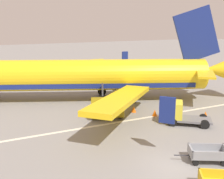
# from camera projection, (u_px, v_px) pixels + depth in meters

# --- Properties ---
(ground_plane) EXTENTS (220.00, 220.00, 0.00)m
(ground_plane) POSITION_uv_depth(u_px,v_px,m) (174.00, 167.00, 18.35)
(ground_plane) COLOR gray
(apron_stripe) EXTENTS (120.00, 0.36, 0.01)m
(apron_stripe) POSITION_uv_depth(u_px,v_px,m) (115.00, 123.00, 26.35)
(apron_stripe) COLOR silver
(apron_stripe) RESTS_ON ground
(airplane) EXTENTS (36.13, 29.46, 11.34)m
(airplane) POSITION_uv_depth(u_px,v_px,m) (90.00, 76.00, 33.32)
(airplane) COLOR yellow
(airplane) RESTS_ON ground
(baggage_cart_second_in_row) EXTENTS (3.49, 2.40, 1.07)m
(baggage_cart_second_in_row) POSITION_uv_depth(u_px,v_px,m) (208.00, 154.00, 18.90)
(baggage_cart_second_in_row) COLOR gray
(baggage_cart_second_in_row) RESTS_ON ground
(service_truck_beside_carts) EXTENTS (4.63, 4.17, 2.10)m
(service_truck_beside_carts) POSITION_uv_depth(u_px,v_px,m) (178.00, 112.00, 25.97)
(service_truck_beside_carts) COLOR slate
(service_truck_beside_carts) RESTS_ON ground
(traffic_cone_near_plane) EXTENTS (0.54, 0.54, 0.70)m
(traffic_cone_near_plane) POSITION_uv_depth(u_px,v_px,m) (205.00, 115.00, 27.56)
(traffic_cone_near_plane) COLOR orange
(traffic_cone_near_plane) RESTS_ON ground
(traffic_cone_mid_apron) EXTENTS (0.52, 0.52, 0.68)m
(traffic_cone_mid_apron) POSITION_uv_depth(u_px,v_px,m) (134.00, 109.00, 29.39)
(traffic_cone_mid_apron) COLOR orange
(traffic_cone_mid_apron) RESTS_ON ground
(traffic_cone_by_carts) EXTENTS (0.51, 0.51, 0.67)m
(traffic_cone_by_carts) POSITION_uv_depth(u_px,v_px,m) (155.00, 113.00, 28.20)
(traffic_cone_by_carts) COLOR orange
(traffic_cone_by_carts) RESTS_ON ground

